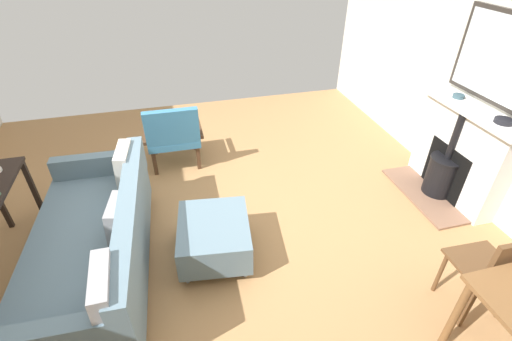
% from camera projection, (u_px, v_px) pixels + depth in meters
% --- Properties ---
extents(ground_plane, '(5.56, 5.91, 0.01)m').
position_uv_depth(ground_plane, '(212.00, 223.00, 3.61)').
color(ground_plane, '#A87A4C').
extents(wall_left, '(0.12, 5.91, 2.67)m').
position_uv_depth(wall_left, '(493.00, 69.00, 3.42)').
color(wall_left, beige).
rests_on(wall_left, ground).
extents(fireplace, '(0.60, 1.19, 1.01)m').
position_uv_depth(fireplace, '(455.00, 158.00, 3.76)').
color(fireplace, brown).
rests_on(fireplace, ground).
extents(mirror_over_mantel, '(0.04, 1.04, 0.80)m').
position_uv_depth(mirror_over_mantel, '(503.00, 59.00, 3.21)').
color(mirror_over_mantel, '#2D2823').
extents(mantel_bowl_near, '(0.11, 0.11, 0.04)m').
position_uv_depth(mantel_bowl_near, '(459.00, 96.00, 3.64)').
color(mantel_bowl_near, '#334C56').
rests_on(mantel_bowl_near, fireplace).
extents(mantel_bowl_far, '(0.16, 0.16, 0.04)m').
position_uv_depth(mantel_bowl_far, '(504.00, 121.00, 3.18)').
color(mantel_bowl_far, black).
rests_on(mantel_bowl_far, fireplace).
extents(sofa, '(0.96, 1.99, 0.81)m').
position_uv_depth(sofa, '(96.00, 245.00, 2.90)').
color(sofa, '#B2B2B7').
rests_on(sofa, ground).
extents(ottoman, '(0.68, 0.75, 0.38)m').
position_uv_depth(ottoman, '(214.00, 236.00, 3.12)').
color(ottoman, '#B2B2B7').
rests_on(ottoman, ground).
extents(armchair_accent, '(0.68, 0.59, 0.81)m').
position_uv_depth(armchair_accent, '(173.00, 134.00, 4.22)').
color(armchair_accent, '#4C3321').
rests_on(armchair_accent, ground).
extents(dining_chair_near_fireplace, '(0.41, 0.41, 0.84)m').
position_uv_depth(dining_chair_near_fireplace, '(494.00, 268.00, 2.50)').
color(dining_chair_near_fireplace, brown).
rests_on(dining_chair_near_fireplace, ground).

